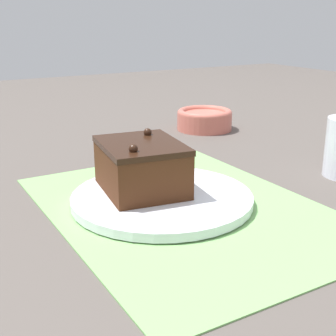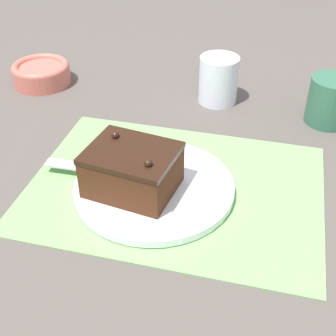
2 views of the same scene
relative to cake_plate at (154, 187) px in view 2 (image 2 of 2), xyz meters
name	(u,v)px [view 2 (image 2 of 2)]	position (x,y,z in m)	size (l,w,h in m)	color
ground_plane	(175,188)	(0.03, 0.02, -0.01)	(3.00, 3.00, 0.00)	#544C47
placemat_woven	(175,187)	(0.03, 0.02, -0.01)	(0.46, 0.34, 0.00)	#7AB266
cake_plate	(154,187)	(0.00, 0.00, 0.00)	(0.25, 0.25, 0.01)	white
chocolate_cake	(132,170)	(-0.03, -0.02, 0.04)	(0.14, 0.12, 0.08)	#472614
serving_knife	(134,172)	(-0.04, 0.01, 0.01)	(0.22, 0.03, 0.01)	slate
drinking_glass	(218,80)	(0.05, 0.32, 0.04)	(0.08, 0.08, 0.10)	white
small_bowl	(41,73)	(-0.34, 0.31, 0.02)	(0.13, 0.13, 0.05)	#C66656
coffee_mug	(332,101)	(0.27, 0.29, 0.04)	(0.10, 0.09, 0.09)	#33664C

